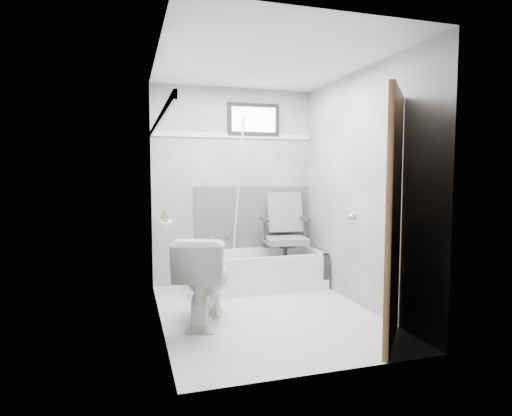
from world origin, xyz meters
name	(u,v)px	position (x,y,z in m)	size (l,w,h in m)	color
floor	(266,313)	(0.00, 0.00, 0.00)	(2.60, 2.60, 0.00)	white
ceiling	(267,61)	(0.00, 0.00, 2.40)	(2.60, 2.60, 0.00)	silver
wall_back	(234,186)	(0.00, 1.30, 1.20)	(2.00, 0.02, 2.40)	slate
wall_front	(328,197)	(0.00, -1.30, 1.20)	(2.00, 0.02, 2.40)	slate
wall_left	(159,191)	(-1.00, 0.00, 1.20)	(0.02, 2.60, 2.40)	slate
wall_right	(360,189)	(1.00, 0.00, 1.20)	(0.02, 2.60, 2.40)	slate
bathtub	(259,270)	(0.21, 0.93, 0.21)	(1.50, 0.70, 0.42)	white
office_chair	(285,234)	(0.56, 0.98, 0.62)	(0.58, 0.58, 1.00)	slate
toilet	(204,279)	(-0.62, -0.07, 0.39)	(0.45, 0.80, 0.79)	white
door	(448,222)	(0.98, -1.28, 1.00)	(0.78, 0.78, 2.00)	#54361F
window	(254,120)	(0.25, 1.29, 2.02)	(0.66, 0.04, 0.40)	black
backerboard	(253,217)	(0.25, 1.29, 0.80)	(1.50, 0.02, 0.78)	#4C4C4F
trim_back	(234,135)	(0.00, 1.29, 1.82)	(2.00, 0.02, 0.06)	white
trim_left	(159,120)	(-0.99, 0.00, 1.82)	(0.02, 2.60, 0.06)	white
pole	(237,199)	(-0.02, 1.06, 1.05)	(0.02, 0.02, 1.95)	white
shelf	(166,222)	(-0.93, 0.19, 0.90)	(0.10, 0.32, 0.03)	white
soap_bottle_a	(165,216)	(-0.94, 0.11, 0.97)	(0.04, 0.04, 0.10)	olive
soap_bottle_b	(164,215)	(-0.94, 0.25, 0.96)	(0.07, 0.07, 0.09)	#466580
faucet	(219,239)	(-0.20, 1.27, 0.55)	(0.26, 0.10, 0.16)	silver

